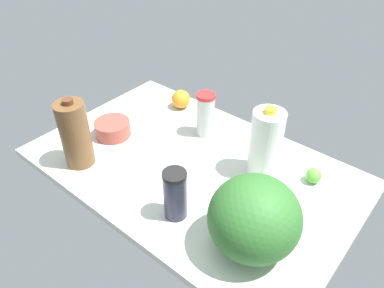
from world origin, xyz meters
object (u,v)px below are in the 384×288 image
(chocolate_milk_jug, at_px, (75,134))
(milk_jug, at_px, (266,143))
(watermelon, at_px, (254,218))
(shaker_bottle, at_px, (175,194))
(orange_far_back, at_px, (181,99))
(mixing_bowl, at_px, (113,128))
(lime_beside_bowl, at_px, (314,176))
(tumbler_cup, at_px, (205,114))

(chocolate_milk_jug, bearing_deg, milk_jug, -144.75)
(watermelon, height_order, shaker_bottle, watermelon)
(chocolate_milk_jug, xyz_separation_m, orange_far_back, (-0.03, -0.54, -0.09))
(mixing_bowl, distance_m, lime_beside_bowl, 0.81)
(milk_jug, bearing_deg, orange_far_back, -15.62)
(milk_jug, bearing_deg, shaker_bottle, 74.03)
(shaker_bottle, height_order, lime_beside_bowl, shaker_bottle)
(watermelon, distance_m, tumbler_cup, 0.59)
(tumbler_cup, xyz_separation_m, lime_beside_bowl, (-0.48, -0.01, -0.07))
(lime_beside_bowl, bearing_deg, shaker_bottle, 57.65)
(mixing_bowl, bearing_deg, lime_beside_bowl, -160.65)
(shaker_bottle, bearing_deg, chocolate_milk_jug, 4.26)
(shaker_bottle, distance_m, lime_beside_bowl, 0.51)
(shaker_bottle, distance_m, orange_far_back, 0.66)
(lime_beside_bowl, bearing_deg, tumbler_cup, 1.70)
(chocolate_milk_jug, height_order, orange_far_back, chocolate_milk_jug)
(watermelon, relative_size, orange_far_back, 3.12)
(mixing_bowl, relative_size, lime_beside_bowl, 2.63)
(watermelon, height_order, tumbler_cup, watermelon)
(chocolate_milk_jug, relative_size, mixing_bowl, 1.88)
(watermelon, bearing_deg, chocolate_milk_jug, 6.71)
(orange_far_back, bearing_deg, tumbler_cup, 156.86)
(chocolate_milk_jug, relative_size, lime_beside_bowl, 4.93)
(tumbler_cup, xyz_separation_m, shaker_bottle, (-0.21, 0.41, -0.00))
(shaker_bottle, bearing_deg, watermelon, -169.00)
(tumbler_cup, bearing_deg, chocolate_milk_jug, 61.25)
(milk_jug, relative_size, shaker_bottle, 1.53)
(lime_beside_bowl, bearing_deg, mixing_bowl, 19.35)
(chocolate_milk_jug, relative_size, milk_jug, 1.00)
(tumbler_cup, height_order, lime_beside_bowl, tumbler_cup)
(watermelon, xyz_separation_m, mixing_bowl, (0.75, -0.11, -0.09))
(tumbler_cup, xyz_separation_m, orange_far_back, (0.21, -0.09, -0.05))
(watermelon, distance_m, shaker_bottle, 0.26)
(orange_far_back, distance_m, lime_beside_bowl, 0.70)
(milk_jug, bearing_deg, mixing_bowl, 18.49)
(watermelon, bearing_deg, shaker_bottle, 11.00)
(chocolate_milk_jug, bearing_deg, lime_beside_bowl, -147.46)
(watermelon, bearing_deg, milk_jug, -64.05)
(watermelon, relative_size, mixing_bowl, 1.81)
(tumbler_cup, relative_size, shaker_bottle, 1.05)
(shaker_bottle, bearing_deg, mixing_bowl, -17.94)
(watermelon, xyz_separation_m, tumbler_cup, (0.46, -0.37, -0.03))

